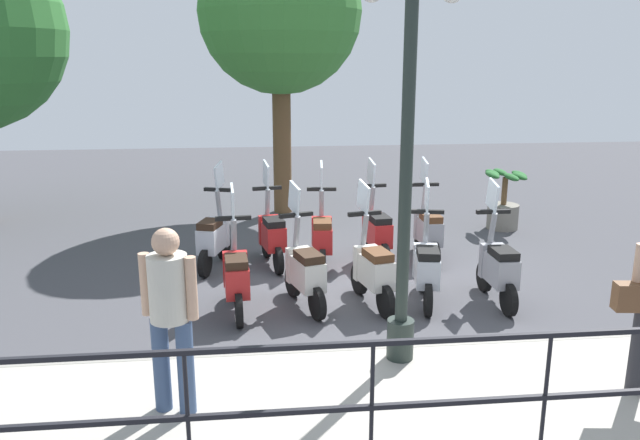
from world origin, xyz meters
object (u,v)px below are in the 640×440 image
scooter_far_1 (377,231)px  scooter_far_4 (214,237)px  potted_palm (503,205)px  scooter_near_3 (305,271)px  scooter_near_1 (426,267)px  scooter_far_3 (272,234)px  lamp_post_near (406,186)px  pedestrian_distant (170,307)px  scooter_far_0 (428,230)px  scooter_near_2 (373,269)px  scooter_near_4 (236,276)px  tree_distant (280,13)px  scooter_far_2 (322,236)px  scooter_near_0 (498,267)px

scooter_far_1 → scooter_far_4: 2.44m
potted_palm → scooter_near_3: size_ratio=0.69×
scooter_near_1 → scooter_far_3: bearing=58.7°
lamp_post_near → pedestrian_distant: 2.36m
scooter_far_0 → lamp_post_near: bearing=160.3°
scooter_near_1 → scooter_near_2: (-0.01, 0.69, 0.00)m
lamp_post_near → scooter_far_0: (3.44, -1.23, -1.40)m
scooter_near_4 → scooter_near_1: bearing=-92.6°
scooter_near_2 → scooter_near_4: 1.68m
scooter_near_1 → scooter_far_0: same height
tree_distant → scooter_near_1: bearing=-162.9°
potted_palm → scooter_far_1: (-1.65, 2.67, 0.04)m
scooter_near_4 → scooter_far_0: size_ratio=1.00×
scooter_far_0 → scooter_far_1: same height
pedestrian_distant → scooter_far_3: pedestrian_distant is taller
scooter_near_1 → scooter_far_1: size_ratio=1.00×
scooter_near_3 → scooter_far_0: 2.65m
scooter_near_3 → scooter_far_2: bearing=-31.1°
pedestrian_distant → potted_palm: bearing=157.9°
scooter_near_2 → scooter_far_1: size_ratio=1.00×
lamp_post_near → scooter_near_0: size_ratio=2.56×
scooter_near_0 → scooter_near_3: bearing=87.5°
scooter_near_4 → scooter_far_2: (1.61, -1.22, 0.00)m
tree_distant → pedestrian_distant: bearing=170.5°
scooter_far_4 → lamp_post_near: bearing=-133.0°
scooter_near_3 → scooter_near_4: (-0.09, 0.83, 0.00)m
pedestrian_distant → scooter_far_4: size_ratio=1.03×
lamp_post_near → pedestrian_distant: (-0.74, 2.09, -0.80)m
tree_distant → scooter_near_4: tree_distant is taller
lamp_post_near → tree_distant: 7.13m
potted_palm → scooter_near_3: bearing=130.6°
potted_palm → scooter_far_4: 5.37m
potted_palm → scooter_near_0: size_ratio=0.69×
scooter_near_3 → scooter_far_1: size_ratio=1.00×
scooter_near_1 → scooter_near_2: bearing=101.1°
scooter_near_1 → scooter_far_2: same height
scooter_far_2 → scooter_far_4: (0.13, 1.59, 0.00)m
scooter_near_3 → scooter_far_2: 1.57m
pedestrian_distant → scooter_far_1: 4.91m
scooter_near_3 → scooter_far_3: 1.72m
scooter_near_1 → scooter_far_3: same height
scooter_far_1 → potted_palm: bearing=-64.5°
pedestrian_distant → scooter_near_1: pedestrian_distant is taller
scooter_far_2 → scooter_far_3: same height
potted_palm → scooter_far_0: size_ratio=0.69×
scooter_near_1 → scooter_near_3: same height
lamp_post_near → tree_distant: (6.80, 0.82, 1.97)m
lamp_post_near → scooter_far_1: 3.74m
scooter_near_4 → scooter_far_3: (1.77, -0.49, 0.00)m
scooter_near_4 → scooter_near_2: bearing=-92.0°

